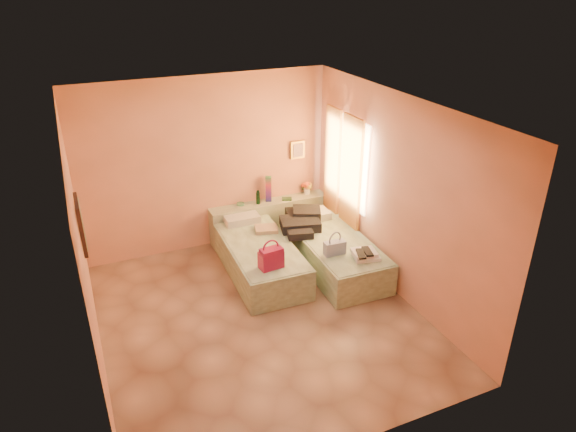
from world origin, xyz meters
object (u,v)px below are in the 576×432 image
(blue_handbag, at_px, (335,248))
(water_bottle, at_px, (258,197))
(bed_right, at_px, (335,254))
(magenta_handbag, at_px, (271,258))
(towel_stack, at_px, (366,254))
(green_book, at_px, (287,199))
(flower_vase, at_px, (307,187))
(bed_left, at_px, (260,258))
(headboard_ledge, at_px, (269,219))

(blue_handbag, bearing_deg, water_bottle, 107.79)
(bed_right, height_order, magenta_handbag, magenta_handbag)
(blue_handbag, height_order, towel_stack, blue_handbag)
(blue_handbag, bearing_deg, green_book, 91.70)
(water_bottle, xyz_separation_m, towel_stack, (0.86, -2.03, -0.21))
(bed_right, bearing_deg, flower_vase, 83.73)
(bed_left, height_order, flower_vase, flower_vase)
(bed_right, relative_size, magenta_handbag, 6.18)
(towel_stack, bearing_deg, bed_left, 141.59)
(bed_left, relative_size, water_bottle, 8.77)
(green_book, bearing_deg, magenta_handbag, -97.96)
(bed_right, bearing_deg, magenta_handbag, -161.61)
(bed_right, distance_m, magenta_handbag, 1.31)
(blue_handbag, bearing_deg, headboard_ledge, 101.62)
(green_book, xyz_separation_m, blue_handbag, (-0.01, -1.72, -0.06))
(towel_stack, bearing_deg, magenta_handbag, 167.57)
(bed_left, relative_size, flower_vase, 7.72)
(bed_left, bearing_deg, magenta_handbag, -95.54)
(headboard_ledge, height_order, water_bottle, water_bottle)
(water_bottle, bearing_deg, bed_right, -62.34)
(bed_left, height_order, magenta_handbag, magenta_handbag)
(bed_left, relative_size, blue_handbag, 6.45)
(headboard_ledge, relative_size, water_bottle, 8.99)
(bed_left, height_order, water_bottle, water_bottle)
(headboard_ledge, height_order, bed_right, headboard_ledge)
(green_book, bearing_deg, headboard_ledge, -166.34)
(water_bottle, xyz_separation_m, magenta_handbag, (-0.47, -1.73, -0.11))
(bed_left, height_order, bed_right, same)
(headboard_ledge, xyz_separation_m, water_bottle, (-0.20, -0.01, 0.44))
(water_bottle, xyz_separation_m, flower_vase, (0.93, 0.06, 0.02))
(flower_vase, distance_m, towel_stack, 2.10)
(headboard_ledge, relative_size, bed_left, 1.02)
(water_bottle, relative_size, blue_handbag, 0.74)
(bed_left, height_order, green_book, green_book)
(water_bottle, height_order, blue_handbag, water_bottle)
(flower_vase, bearing_deg, blue_handbag, -103.27)
(magenta_handbag, relative_size, blue_handbag, 1.04)
(headboard_ledge, xyz_separation_m, towel_stack, (0.66, -2.03, 0.23))
(bed_left, xyz_separation_m, towel_stack, (1.24, -0.98, 0.30))
(bed_right, xyz_separation_m, green_book, (-0.22, 1.34, 0.41))
(headboard_ledge, bearing_deg, towel_stack, -71.98)
(headboard_ledge, relative_size, flower_vase, 7.92)
(flower_vase, bearing_deg, water_bottle, -176.58)
(bed_left, distance_m, flower_vase, 1.79)
(magenta_handbag, bearing_deg, blue_handbag, -7.18)
(water_bottle, height_order, green_book, water_bottle)
(towel_stack, bearing_deg, green_book, 100.08)
(magenta_handbag, bearing_deg, water_bottle, 69.00)
(bed_left, height_order, blue_handbag, blue_handbag)
(towel_stack, bearing_deg, bed_right, 101.89)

